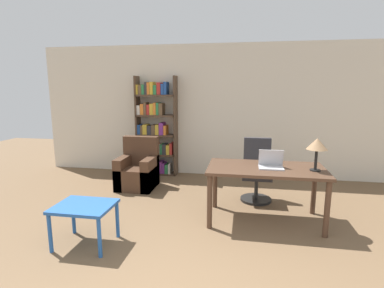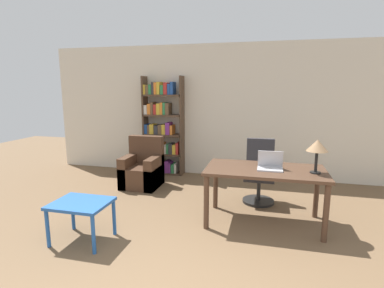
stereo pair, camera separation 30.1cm
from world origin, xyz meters
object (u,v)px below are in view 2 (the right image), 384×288
(table_lamp, at_px, (317,147))
(desk, at_px, (265,176))
(office_chair, at_px, (259,173))
(armchair, at_px, (143,170))
(bookshelf, at_px, (162,130))
(laptop, at_px, (270,165))
(side_table_blue, at_px, (81,208))

(table_lamp, bearing_deg, desk, 174.45)
(office_chair, height_order, armchair, office_chair)
(bookshelf, bearing_deg, laptop, -41.84)
(laptop, height_order, side_table_blue, laptop)
(side_table_blue, relative_size, armchair, 0.72)
(side_table_blue, bearing_deg, laptop, 25.26)
(desk, xyz_separation_m, side_table_blue, (-2.11, -1.03, -0.24))
(laptop, distance_m, side_table_blue, 2.43)
(table_lamp, bearing_deg, laptop, 174.84)
(table_lamp, bearing_deg, bookshelf, 143.70)
(table_lamp, xyz_separation_m, office_chair, (-0.70, 0.87, -0.64))
(armchair, xyz_separation_m, bookshelf, (0.07, 0.91, 0.64))
(table_lamp, relative_size, bookshelf, 0.21)
(side_table_blue, bearing_deg, office_chair, 42.40)
(office_chair, distance_m, armchair, 2.17)
(laptop, distance_m, office_chair, 0.91)
(desk, xyz_separation_m, bookshelf, (-2.16, 1.98, 0.28))
(desk, relative_size, bookshelf, 0.76)
(armchair, bearing_deg, laptop, -25.30)
(laptop, relative_size, table_lamp, 0.76)
(laptop, relative_size, side_table_blue, 0.49)
(desk, distance_m, bookshelf, 2.94)
(office_chair, xyz_separation_m, armchair, (-2.15, 0.26, -0.16))
(desk, height_order, armchair, armchair)
(bookshelf, bearing_deg, table_lamp, -36.30)
(table_lamp, height_order, bookshelf, bookshelf)
(bookshelf, bearing_deg, side_table_blue, -88.98)
(side_table_blue, xyz_separation_m, bookshelf, (-0.05, 3.01, 0.52))
(side_table_blue, bearing_deg, bookshelf, 91.02)
(office_chair, relative_size, bookshelf, 0.49)
(laptop, relative_size, bookshelf, 0.16)
(laptop, bearing_deg, bookshelf, 138.16)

